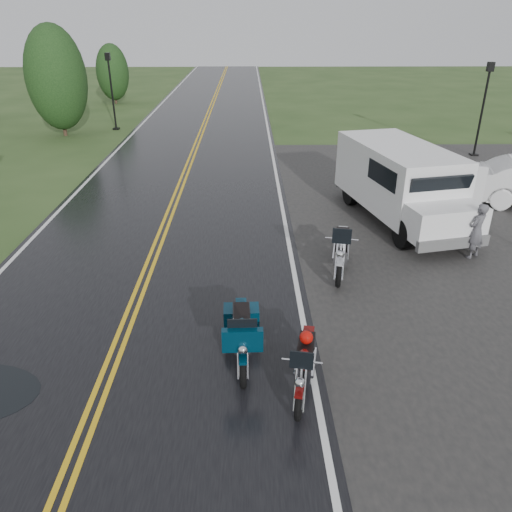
{
  "coord_description": "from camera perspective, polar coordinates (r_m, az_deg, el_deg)",
  "views": [
    {
      "loc": [
        2.63,
        -8.37,
        6.03
      ],
      "look_at": [
        2.8,
        2.0,
        1.0
      ],
      "focal_mm": 35.0,
      "sensor_mm": 36.0,
      "label": 1
    }
  ],
  "objects": [
    {
      "name": "ground",
      "position": [
        10.64,
        -15.29,
        -9.7
      ],
      "size": [
        120.0,
        120.0,
        0.0
      ],
      "primitive_type": "plane",
      "color": "#2D471E",
      "rests_on": "ground"
    },
    {
      "name": "road",
      "position": [
        19.5,
        -8.72,
        7.63
      ],
      "size": [
        8.0,
        100.0,
        0.04
      ],
      "primitive_type": "cube",
      "color": "black",
      "rests_on": "ground"
    },
    {
      "name": "motorcycle_red",
      "position": [
        8.29,
        5.01,
        -15.08
      ],
      "size": [
        1.14,
        2.17,
        1.22
      ],
      "primitive_type": null,
      "rotation": [
        0.0,
        0.0,
        -0.2
      ],
      "color": "#570A09",
      "rests_on": "ground"
    },
    {
      "name": "motorcycle_teal",
      "position": [
        8.83,
        -1.52,
        -11.54
      ],
      "size": [
        0.87,
        2.26,
        1.32
      ],
      "primitive_type": null,
      "rotation": [
        0.0,
        0.0,
        0.03
      ],
      "color": "#052638",
      "rests_on": "ground"
    },
    {
      "name": "motorcycle_silver",
      "position": [
        12.03,
        9.55,
        -0.67
      ],
      "size": [
        1.38,
        2.59,
        1.45
      ],
      "primitive_type": null,
      "rotation": [
        0.0,
        0.0,
        -0.21
      ],
      "color": "#A1A2A8",
      "rests_on": "ground"
    },
    {
      "name": "van_white",
      "position": [
        14.43,
        16.85,
        5.21
      ],
      "size": [
        3.57,
        6.49,
        2.41
      ],
      "primitive_type": null,
      "rotation": [
        0.0,
        0.0,
        0.22
      ],
      "color": "white",
      "rests_on": "ground"
    },
    {
      "name": "person_at_van",
      "position": [
        14.65,
        23.91,
        2.52
      ],
      "size": [
        0.67,
        0.63,
        1.54
      ],
      "primitive_type": "imported",
      "rotation": [
        0.0,
        0.0,
        3.79
      ],
      "color": "#4E4E53",
      "rests_on": "ground"
    },
    {
      "name": "lamp_post_far_left",
      "position": [
        30.71,
        -16.15,
        17.58
      ],
      "size": [
        0.36,
        0.36,
        4.21
      ],
      "primitive_type": null,
      "color": "black",
      "rests_on": "ground"
    },
    {
      "name": "lamp_post_far_right",
      "position": [
        25.82,
        24.44,
        14.94
      ],
      "size": [
        0.36,
        0.36,
        4.22
      ],
      "primitive_type": null,
      "color": "black",
      "rests_on": "ground"
    },
    {
      "name": "tree_left_mid",
      "position": [
        29.87,
        -21.68,
        17.27
      ],
      "size": [
        3.13,
        3.13,
        4.88
      ],
      "primitive_type": null,
      "color": "#1E3D19",
      "rests_on": "ground"
    },
    {
      "name": "tree_left_far",
      "position": [
        40.4,
        -16.0,
        18.94
      ],
      "size": [
        2.34,
        2.34,
        3.6
      ],
      "primitive_type": null,
      "color": "#1E3D19",
      "rests_on": "ground"
    }
  ]
}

